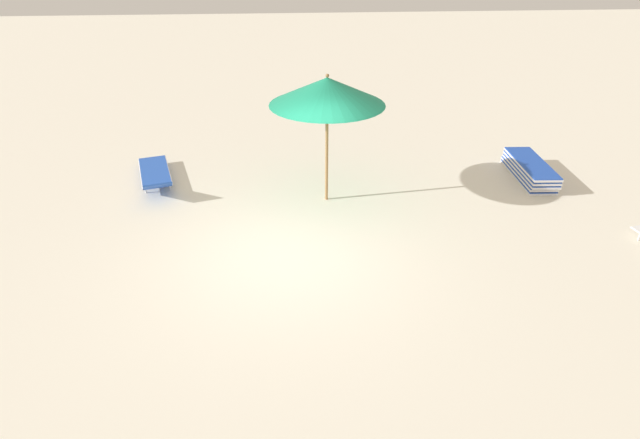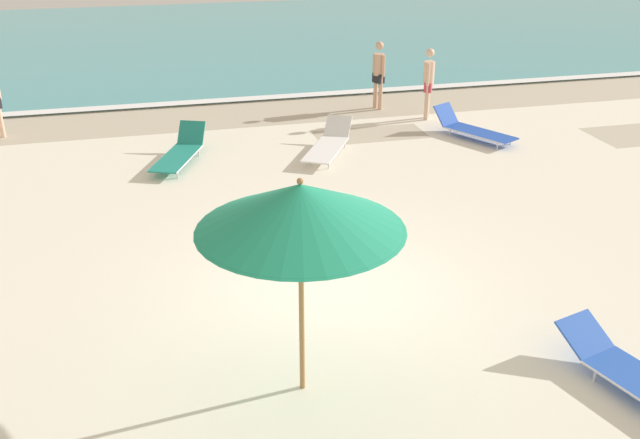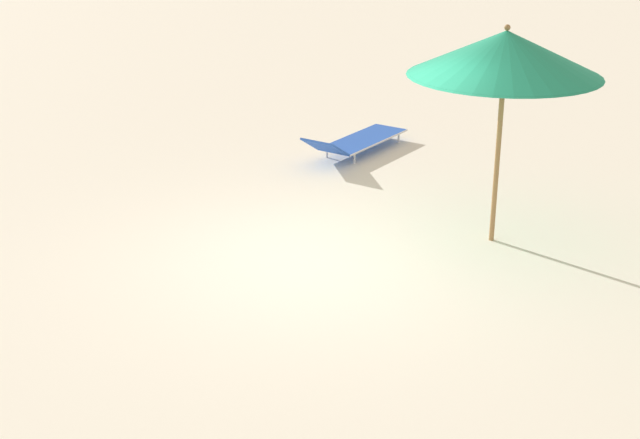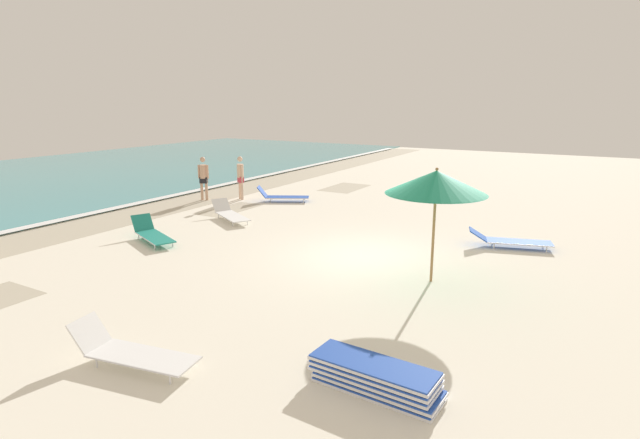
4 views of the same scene
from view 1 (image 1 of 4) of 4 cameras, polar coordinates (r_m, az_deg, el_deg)
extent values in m
cube|color=silver|center=(8.73, -3.66, -4.23)|extent=(60.00, 60.00, 0.16)
cylinder|color=#9E7547|center=(9.93, 0.78, 8.15)|extent=(0.06, 0.06, 2.26)
cone|color=#1E936B|center=(9.57, 0.83, 14.47)|extent=(2.20, 2.20, 0.51)
cylinder|color=#166E50|center=(9.63, 0.82, 13.07)|extent=(2.14, 2.14, 0.01)
sphere|color=#9E7547|center=(9.49, 0.84, 16.12)|extent=(0.07, 0.07, 0.07)
cube|color=blue|center=(12.26, 22.64, 4.68)|extent=(0.70, 1.83, 0.03)
cube|color=silver|center=(12.27, 22.62, 4.55)|extent=(0.72, 1.87, 0.04)
cube|color=blue|center=(12.24, 22.70, 5.06)|extent=(0.70, 1.83, 0.03)
cube|color=silver|center=(12.25, 22.68, 4.93)|extent=(0.72, 1.87, 0.04)
cube|color=blue|center=(12.15, 22.89, 5.29)|extent=(0.70, 1.83, 0.03)
cube|color=silver|center=(12.16, 22.86, 5.16)|extent=(0.72, 1.87, 0.04)
cube|color=blue|center=(12.12, 22.97, 5.66)|extent=(0.70, 1.83, 0.03)
cube|color=silver|center=(12.13, 22.94, 5.53)|extent=(0.72, 1.87, 0.04)
cube|color=blue|center=(12.08, 23.06, 6.01)|extent=(0.70, 1.83, 0.03)
cube|color=silver|center=(12.10, 23.03, 5.88)|extent=(0.72, 1.87, 0.04)
cylinder|color=silver|center=(10.64, 32.68, -1.65)|extent=(0.03, 0.03, 0.16)
cube|color=blue|center=(11.82, -18.37, 5.23)|extent=(1.04, 1.82, 0.03)
cylinder|color=silver|center=(11.83, -16.93, 5.48)|extent=(0.50, 1.66, 0.03)
cylinder|color=silver|center=(11.82, -19.81, 4.98)|extent=(0.50, 1.66, 0.03)
cube|color=blue|center=(10.76, -18.05, 3.67)|extent=(0.69, 0.62, 0.31)
cylinder|color=silver|center=(12.48, -17.37, 6.22)|extent=(0.03, 0.03, 0.16)
cylinder|color=silver|center=(12.48, -19.69, 5.82)|extent=(0.03, 0.03, 0.16)
cylinder|color=silver|center=(11.25, -16.76, 3.70)|extent=(0.03, 0.03, 0.16)
cylinder|color=silver|center=(11.25, -19.32, 3.25)|extent=(0.03, 0.03, 0.16)
camera|label=2|loc=(15.86, 4.47, 31.12)|focal=40.00mm
camera|label=3|loc=(7.36, 74.92, 2.82)|focal=50.00mm
camera|label=4|loc=(16.75, 41.18, 20.43)|focal=28.00mm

